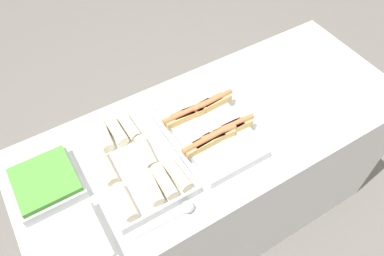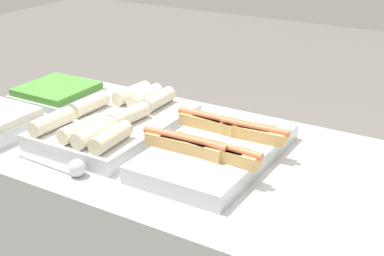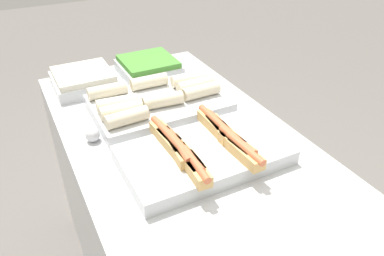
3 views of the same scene
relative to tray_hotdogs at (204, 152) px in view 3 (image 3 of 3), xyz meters
The scene contains 5 objects.
tray_hotdogs is the anchor object (origin of this frame).
tray_wraps 0.37m from the tray_hotdogs, behind, with size 0.34×0.50×0.10m.
tray_side_front 0.74m from the tray_hotdogs, 163.50° to the right, with size 0.25×0.26×0.07m.
tray_side_back 0.71m from the tray_hotdogs, behind, with size 0.25×0.26×0.07m.
serving_spoon_near 0.41m from the tray_hotdogs, 135.87° to the right, with size 0.25×0.05×0.05m.
Camera 3 is at (0.77, -0.47, 1.66)m, focal length 35.00 mm.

